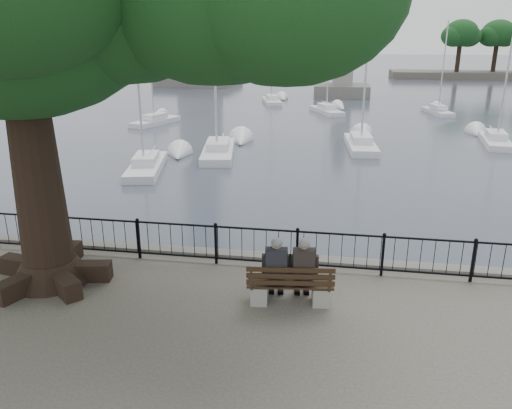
% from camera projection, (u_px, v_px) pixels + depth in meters
% --- Properties ---
extents(harbor, '(260.00, 260.00, 1.20)m').
position_uv_depth(harbor, '(259.00, 275.00, 12.88)').
color(harbor, '#5A5750').
rests_on(harbor, ground).
extents(railing, '(22.06, 0.06, 1.00)m').
position_uv_depth(railing, '(256.00, 245.00, 12.08)').
color(railing, black).
rests_on(railing, ground).
extents(bench, '(1.85, 0.74, 0.95)m').
position_uv_depth(bench, '(290.00, 289.00, 10.44)').
color(bench, gray).
rests_on(bench, ground).
extents(person_left, '(0.46, 0.78, 1.51)m').
position_uv_depth(person_left, '(276.00, 271.00, 10.43)').
color(person_left, black).
rests_on(person_left, ground).
extents(person_right, '(0.46, 0.78, 1.51)m').
position_uv_depth(person_right, '(303.00, 272.00, 10.41)').
color(person_right, black).
rests_on(person_right, ground).
extents(lion_monument, '(6.03, 6.03, 8.89)m').
position_uv_depth(lion_monument, '(343.00, 76.00, 55.92)').
color(lion_monument, '#5A5750').
rests_on(lion_monument, ground).
extents(sailboat_a, '(2.59, 5.49, 9.16)m').
position_uv_depth(sailboat_a, '(146.00, 165.00, 24.94)').
color(sailboat_a, white).
rests_on(sailboat_a, ground).
extents(sailboat_b, '(2.66, 6.14, 12.00)m').
position_uv_depth(sailboat_b, '(218.00, 149.00, 28.21)').
color(sailboat_b, white).
rests_on(sailboat_b, ground).
extents(sailboat_c, '(1.99, 5.68, 10.85)m').
position_uv_depth(sailboat_c, '(361.00, 143.00, 29.98)').
color(sailboat_c, white).
rests_on(sailboat_c, ground).
extents(sailboat_d, '(2.03, 5.31, 9.07)m').
position_uv_depth(sailboat_d, '(495.00, 140.00, 31.08)').
color(sailboat_d, white).
rests_on(sailboat_d, ground).
extents(sailboat_e, '(2.77, 4.96, 11.73)m').
position_uv_depth(sailboat_e, '(155.00, 119.00, 38.29)').
color(sailboat_e, white).
rests_on(sailboat_e, ground).
extents(sailboat_f, '(3.31, 5.18, 11.33)m').
position_uv_depth(sailboat_f, '(327.00, 109.00, 43.90)').
color(sailboat_f, white).
rests_on(sailboat_f, ground).
extents(sailboat_g, '(2.24, 4.77, 7.87)m').
position_uv_depth(sailboat_g, '(438.00, 111.00, 43.49)').
color(sailboat_g, white).
rests_on(sailboat_g, ground).
extents(sailboat_h, '(2.73, 5.46, 12.02)m').
position_uv_depth(sailboat_h, '(272.00, 100.00, 50.50)').
color(sailboat_h, white).
rests_on(sailboat_h, ground).
extents(far_shore, '(30.00, 8.60, 9.18)m').
position_uv_depth(far_shore, '(493.00, 53.00, 79.31)').
color(far_shore, '#4A453C').
rests_on(far_shore, ground).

